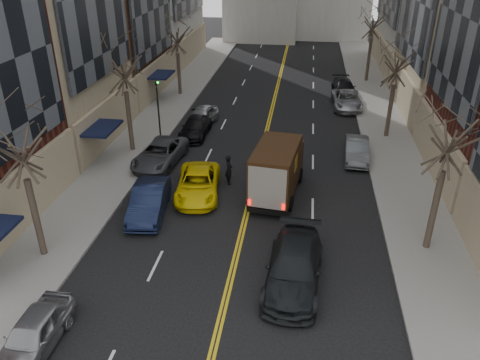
# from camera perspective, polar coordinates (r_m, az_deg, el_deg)

# --- Properties ---
(sidewalk_left) EXTENTS (4.00, 66.00, 0.15)m
(sidewalk_left) POSITION_cam_1_polar(r_m,az_deg,el_deg) (39.27, -9.78, 7.73)
(sidewalk_left) COLOR slate
(sidewalk_left) RESTS_ON ground
(sidewalk_right) EXTENTS (4.00, 66.00, 0.15)m
(sidewalk_right) POSITION_cam_1_polar(r_m,az_deg,el_deg) (38.04, 17.25, 6.21)
(sidewalk_right) COLOR slate
(sidewalk_right) RESTS_ON ground
(tree_lf_near) EXTENTS (3.20, 3.20, 8.41)m
(tree_lf_near) POSITION_cam_1_polar(r_m,az_deg,el_deg) (20.96, -25.74, 5.54)
(tree_lf_near) COLOR #382D23
(tree_lf_near) RESTS_ON sidewalk_left
(tree_lf_mid) EXTENTS (3.20, 3.20, 8.91)m
(tree_lf_mid) POSITION_cam_1_polar(r_m,az_deg,el_deg) (31.08, -14.21, 14.61)
(tree_lf_mid) COLOR #382D23
(tree_lf_mid) RESTS_ON sidewalk_left
(tree_lf_far) EXTENTS (3.20, 3.20, 8.12)m
(tree_lf_far) POSITION_cam_1_polar(r_m,az_deg,el_deg) (43.30, -7.77, 17.87)
(tree_lf_far) COLOR #382D23
(tree_lf_far) RESTS_ON sidewalk_left
(tree_rt_near) EXTENTS (3.20, 3.20, 8.71)m
(tree_rt_near) POSITION_cam_1_polar(r_m,az_deg,el_deg) (21.21, 24.65, 6.64)
(tree_rt_near) COLOR #382D23
(tree_rt_near) RESTS_ON sidewalk_right
(tree_rt_mid) EXTENTS (3.20, 3.20, 8.32)m
(tree_rt_mid) POSITION_cam_1_polar(r_m,az_deg,el_deg) (34.44, 18.79, 14.49)
(tree_rt_mid) COLOR #382D23
(tree_rt_mid) RESTS_ON sidewalk_right
(tree_rt_far) EXTENTS (3.20, 3.20, 9.11)m
(tree_rt_far) POSITION_cam_1_polar(r_m,az_deg,el_deg) (48.97, 16.10, 19.07)
(tree_rt_far) COLOR #382D23
(tree_rt_far) RESTS_ON sidewalk_right
(traffic_signal) EXTENTS (0.29, 0.26, 4.70)m
(traffic_signal) POSITION_cam_1_polar(r_m,az_deg,el_deg) (33.41, -9.98, 9.15)
(traffic_signal) COLOR black
(traffic_signal) RESTS_ON sidewalk_left
(ups_truck) EXTENTS (2.88, 5.96, 3.14)m
(ups_truck) POSITION_cam_1_polar(r_m,az_deg,el_deg) (26.18, 4.55, 1.28)
(ups_truck) COLOR black
(ups_truck) RESTS_ON ground
(observer_sedan) EXTENTS (2.63, 5.72, 1.62)m
(observer_sedan) POSITION_cam_1_polar(r_m,az_deg,el_deg) (20.09, 6.60, -10.52)
(observer_sedan) COLOR black
(observer_sedan) RESTS_ON ground
(taxi) EXTENTS (2.97, 5.30, 1.40)m
(taxi) POSITION_cam_1_polar(r_m,az_deg,el_deg) (26.58, -5.15, -0.46)
(taxi) COLOR yellow
(taxi) RESTS_ON ground
(pedestrian) EXTENTS (0.66, 0.79, 1.83)m
(pedestrian) POSITION_cam_1_polar(r_m,az_deg,el_deg) (27.63, -1.37, 1.30)
(pedestrian) COLOR black
(pedestrian) RESTS_ON ground
(parked_lf_a) EXTENTS (1.61, 3.96, 1.35)m
(parked_lf_a) POSITION_cam_1_polar(r_m,az_deg,el_deg) (18.85, -23.88, -16.79)
(parked_lf_a) COLOR #96979D
(parked_lf_a) RESTS_ON ground
(parked_lf_b) EXTENTS (2.20, 4.87, 1.55)m
(parked_lf_b) POSITION_cam_1_polar(r_m,az_deg,el_deg) (25.11, -11.02, -2.50)
(parked_lf_b) COLOR #101733
(parked_lf_b) RESTS_ON ground
(parked_lf_c) EXTENTS (2.92, 5.40, 1.44)m
(parked_lf_c) POSITION_cam_1_polar(r_m,az_deg,el_deg) (30.56, -9.71, 3.17)
(parked_lf_c) COLOR #43444A
(parked_lf_c) RESTS_ON ground
(parked_lf_d) EXTENTS (1.88, 4.56, 1.32)m
(parked_lf_d) POSITION_cam_1_polar(r_m,az_deg,el_deg) (34.85, -5.44, 6.46)
(parked_lf_d) COLOR black
(parked_lf_d) RESTS_ON ground
(parked_lf_e) EXTENTS (2.27, 4.44, 1.45)m
(parked_lf_e) POSITION_cam_1_polar(r_m,az_deg,el_deg) (36.70, -4.66, 7.70)
(parked_lf_e) COLOR #9C9FA3
(parked_lf_e) RESTS_ON ground
(parked_rt_a) EXTENTS (1.67, 4.26, 1.38)m
(parked_rt_a) POSITION_cam_1_polar(r_m,az_deg,el_deg) (31.69, 14.04, 3.57)
(parked_rt_a) COLOR #51555A
(parked_rt_a) RESTS_ON ground
(parked_rt_b) EXTENTS (2.55, 5.17, 1.41)m
(parked_rt_b) POSITION_cam_1_polar(r_m,az_deg,el_deg) (41.64, 12.89, 9.50)
(parked_rt_b) COLOR #9C9DA3
(parked_rt_b) RESTS_ON ground
(parked_rt_c) EXTENTS (2.38, 4.80, 1.34)m
(parked_rt_c) POSITION_cam_1_polar(r_m,az_deg,el_deg) (45.33, 12.58, 10.95)
(parked_rt_c) COLOR black
(parked_rt_c) RESTS_ON ground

